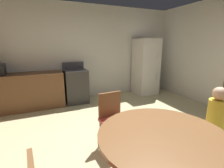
{
  "coord_description": "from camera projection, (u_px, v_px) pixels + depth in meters",
  "views": [
    {
      "loc": [
        -1.15,
        -1.98,
        1.61
      ],
      "look_at": [
        0.16,
        1.04,
        0.79
      ],
      "focal_mm": 26.05,
      "sensor_mm": 36.0,
      "label": 1
    }
  ],
  "objects": [
    {
      "name": "ground_plane",
      "position": [
        129.0,
        147.0,
        2.6
      ],
      "size": [
        14.0,
        14.0,
        0.0
      ],
      "primitive_type": "plane",
      "color": "tan"
    },
    {
      "name": "wall_back",
      "position": [
        83.0,
        53.0,
        4.79
      ],
      "size": [
        6.01,
        0.12,
        2.7
      ],
      "primitive_type": "cube",
      "color": "beige",
      "rests_on": "ground"
    },
    {
      "name": "kitchen_counter",
      "position": [
        21.0,
        92.0,
        4.0
      ],
      "size": [
        2.03,
        0.6,
        0.9
      ],
      "primitive_type": "cube",
      "color": "brown",
      "rests_on": "ground"
    },
    {
      "name": "oven_range",
      "position": [
        76.0,
        86.0,
        4.52
      ],
      "size": [
        0.6,
        0.6,
        1.1
      ],
      "color": "#2D2B28",
      "rests_on": "ground"
    },
    {
      "name": "refrigerator",
      "position": [
        146.0,
        67.0,
        5.25
      ],
      "size": [
        0.68,
        0.68,
        1.76
      ],
      "color": "silver",
      "rests_on": "ground"
    },
    {
      "name": "dining_table",
      "position": [
        162.0,
        147.0,
        1.61
      ],
      "size": [
        1.28,
        1.28,
        0.76
      ],
      "color": "brown",
      "rests_on": "ground"
    },
    {
      "name": "chair_north",
      "position": [
        113.0,
        117.0,
        2.52
      ],
      "size": [
        0.43,
        0.43,
        0.87
      ],
      "rotation": [
        0.0,
        0.0,
        4.79
      ],
      "color": "brown",
      "rests_on": "ground"
    },
    {
      "name": "person_child",
      "position": [
        215.0,
        125.0,
        2.12
      ],
      "size": [
        0.25,
        0.25,
        1.09
      ],
      "rotation": [
        0.0,
        0.0,
        3.28
      ],
      "color": "#665B51",
      "rests_on": "ground"
    }
  ]
}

